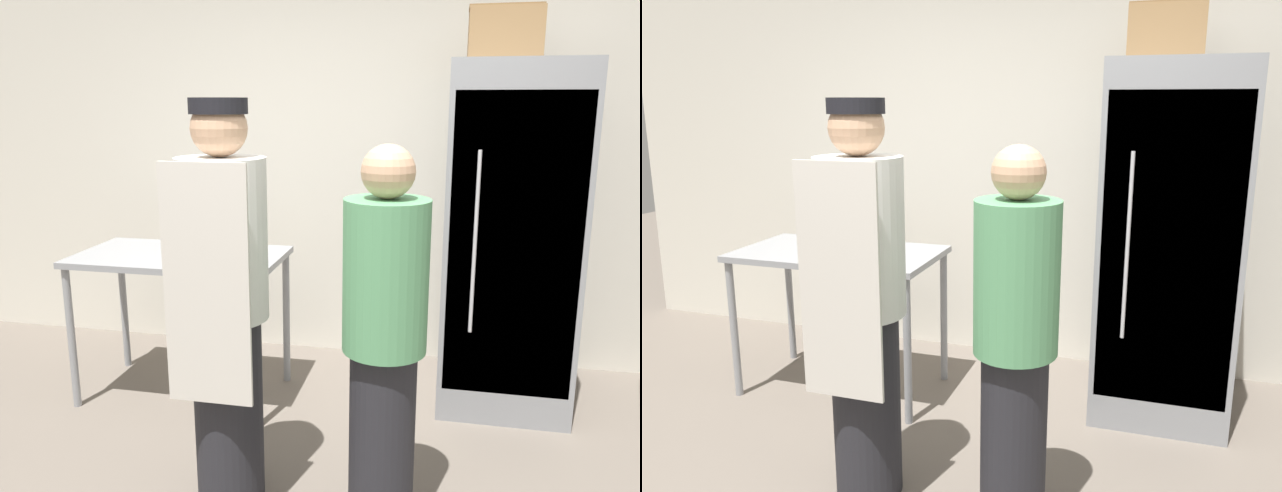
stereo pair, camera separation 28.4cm
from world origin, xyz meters
The scene contains 8 objects.
back_wall centered at (0.00, 2.18, 1.52)m, with size 6.40×0.12×3.05m, color silver.
refrigerator centered at (0.84, 1.56, 0.98)m, with size 0.72×0.72×1.95m.
prep_counter centered at (-1.02, 1.25, 0.78)m, with size 1.19×0.67×0.87m.
donut_box centered at (-0.79, 1.15, 0.92)m, with size 0.27×0.24×0.28m.
blender_pitcher centered at (-1.00, 1.46, 0.99)m, with size 0.13×0.13×0.26m.
cardboard_storage_box centered at (0.75, 1.66, 2.10)m, with size 0.39×0.36×0.29m.
person_baker centered at (-0.40, 0.34, 0.91)m, with size 0.37×0.39×1.76m.
person_customer centered at (0.28, 0.32, 0.81)m, with size 0.34×0.34×1.59m.
Camera 1 is at (0.51, -2.03, 1.74)m, focal length 35.00 mm.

